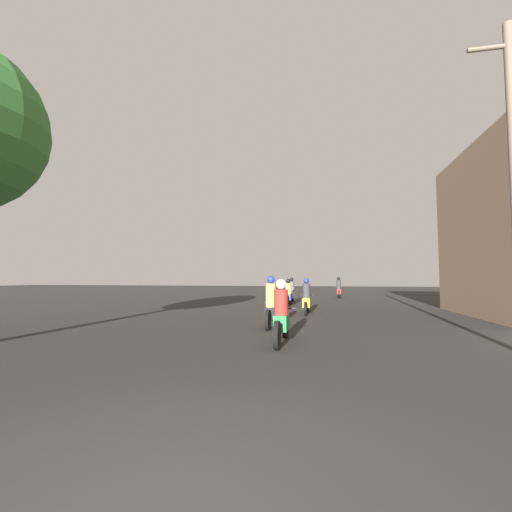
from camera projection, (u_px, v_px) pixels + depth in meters
motorcycle_green at (281, 317)px, 7.92m from camera, size 0.60×2.10×1.48m
motorcycle_black at (271, 307)px, 10.45m from camera, size 0.60×1.89×1.58m
motorcycle_yellow at (307, 299)px, 14.38m from camera, size 0.60×2.03×1.51m
motorcycle_blue at (288, 295)px, 18.52m from camera, size 0.60×1.97×1.45m
motorcycle_white at (292, 293)px, 20.89m from camera, size 0.60×1.96×1.52m
motorcycle_red at (339, 290)px, 25.63m from camera, size 0.60×2.02×1.57m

